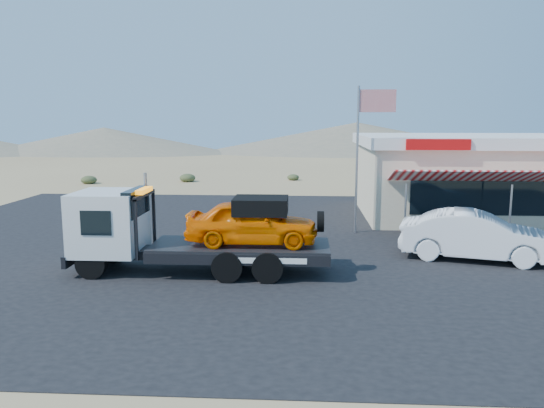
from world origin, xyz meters
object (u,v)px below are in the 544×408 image
Objects in this scene: tow_truck at (194,228)px; flagpole at (363,142)px; white_sedan at (476,236)px; jerky_store at (467,175)px.

flagpole is (5.77, 6.06, 2.36)m from tow_truck.
tow_truck is 8.69m from flagpole.
jerky_store reaches higher than white_sedan.
tow_truck is 1.30× the size of flagpole.
jerky_store is at bearing 42.90° from tow_truck.
white_sedan is (9.16, 1.98, -0.57)m from tow_truck.
white_sedan is 0.83× the size of flagpole.
tow_truck is 9.39m from white_sedan.
jerky_store is (11.34, 10.53, 0.59)m from tow_truck.
tow_truck is 15.49m from jerky_store.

